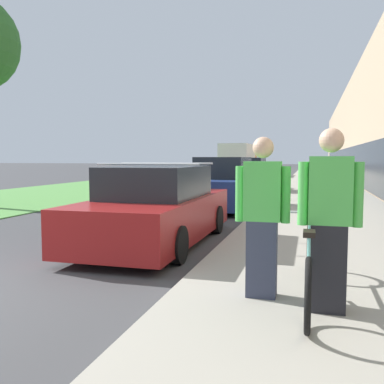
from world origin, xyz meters
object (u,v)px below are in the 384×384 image
Objects in this scene: parked_sedan_far at (248,177)px; vintage_roadster_curbside at (224,186)px; tandem_bicycle at (309,265)px; moving_truck at (239,160)px; person_bystander at (262,217)px; person_rider at (329,220)px; parked_sedan_curbside at (157,208)px.

vintage_roadster_curbside is at bearing -88.83° from parked_sedan_far.
tandem_bicycle is 0.36× the size of moving_truck.
tandem_bicycle is at bearing -72.97° from vintage_roadster_curbside.
moving_truck is at bearing 99.79° from person_bystander.
tandem_bicycle is 9.24m from vintage_roadster_curbside.
person_rider is (0.19, -0.34, 0.54)m from tandem_bicycle.
person_bystander reaches higher than parked_sedan_curbside.
person_bystander reaches higher than vintage_roadster_curbside.
parked_sedan_far is 0.60× the size of moving_truck.
person_bystander is 0.39× the size of parked_sedan_far.
person_rider reaches higher than parked_sedan_curbside.
person_rider is 9.62m from vintage_roadster_curbside.
person_bystander is 0.37× the size of parked_sedan_curbside.
vintage_roadster_curbside is (-2.71, 8.84, 0.26)m from tandem_bicycle.
vintage_roadster_curbside is 1.03× the size of parked_sedan_far.
person_bystander is at bearing -81.33° from parked_sedan_far.
moving_truck is at bearing 100.66° from tandem_bicycle.
person_bystander is 0.24× the size of moving_truck.
parked_sedan_far is at bearing 91.17° from vintage_roadster_curbside.
parked_sedan_curbside is at bearing 127.74° from person_bystander.
vintage_roadster_curbside is (0.11, 5.90, 0.07)m from parked_sedan_curbside.
tandem_bicycle is at bearing -79.34° from moving_truck.
tandem_bicycle is at bearing 119.02° from person_rider.
person_rider is at bearing -79.14° from moving_truck.
moving_truck is (-6.28, 32.73, 0.39)m from person_rider.
tandem_bicycle is at bearing -46.20° from parked_sedan_curbside.
tandem_bicycle is 1.46× the size of person_rider.
vintage_roadster_curbside is (-2.89, 9.17, -0.28)m from person_rider.
parked_sedan_curbside is 12.37m from parked_sedan_far.
moving_truck is at bearing 100.79° from parked_sedan_far.
parked_sedan_curbside is at bearing -91.07° from vintage_roadster_curbside.
vintage_roadster_curbside is at bearing 107.51° from person_rider.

